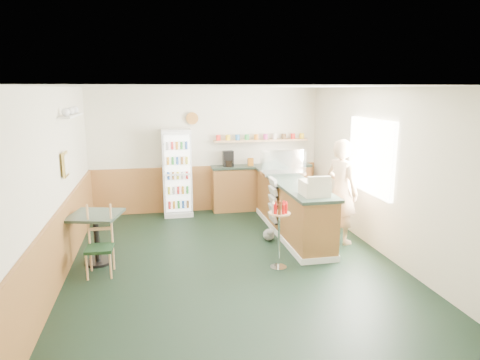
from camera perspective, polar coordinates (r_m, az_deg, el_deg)
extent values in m
plane|color=black|center=(6.90, -1.22, -10.68)|extent=(6.00, 6.00, 0.00)
cube|color=beige|center=(9.43, -4.51, 4.00)|extent=(5.00, 0.02, 2.70)
cube|color=beige|center=(6.55, -23.43, -0.55)|extent=(0.02, 6.00, 2.70)
cube|color=beige|center=(7.36, 18.35, 1.13)|extent=(0.02, 6.00, 2.70)
cube|color=white|center=(6.36, -1.33, 12.44)|extent=(5.00, 6.00, 0.02)
cube|color=#935B2F|center=(9.55, -4.40, -1.08)|extent=(4.98, 0.05, 1.00)
cube|color=#935B2F|center=(6.77, -22.49, -7.58)|extent=(0.05, 5.98, 1.00)
cube|color=white|center=(7.56, 17.00, 3.03)|extent=(0.06, 1.45, 1.25)
cube|color=gold|center=(6.99, -22.26, 1.95)|extent=(0.03, 0.32, 0.38)
cube|color=white|center=(7.39, -21.61, 7.99)|extent=(0.18, 1.20, 0.03)
cylinder|color=#A46729|center=(9.26, -6.39, 8.17)|extent=(0.26, 0.04, 0.26)
cube|color=#935B2F|center=(8.05, 6.91, -3.83)|extent=(0.60, 2.95, 0.95)
cube|color=white|center=(8.17, 6.83, -6.70)|extent=(0.64, 2.97, 0.10)
cube|color=#2C3D33|center=(7.92, 7.00, -0.29)|extent=(0.68, 3.01, 0.05)
cube|color=#935B2F|center=(9.61, 2.85, -1.13)|extent=(2.20, 0.38, 0.95)
cube|color=#2C3D33|center=(9.51, 2.88, 1.86)|extent=(2.24, 0.42, 0.05)
cube|color=tan|center=(9.50, 2.80, 5.30)|extent=(2.10, 0.22, 0.04)
cube|color=black|center=(9.32, -1.58, 2.88)|extent=(0.22, 0.18, 0.34)
cylinder|color=#B2664C|center=(9.30, -2.90, 5.65)|extent=(0.10, 0.10, 0.12)
cylinder|color=#B2664C|center=(9.34, -1.62, 5.68)|extent=(0.10, 0.10, 0.12)
cylinder|color=#B2664C|center=(9.38, -0.34, 5.71)|extent=(0.10, 0.10, 0.12)
cylinder|color=#B2664C|center=(9.42, 0.93, 5.74)|extent=(0.10, 0.10, 0.12)
cylinder|color=#B2664C|center=(9.47, 2.18, 5.77)|extent=(0.10, 0.10, 0.12)
cylinder|color=#B2664C|center=(9.52, 3.42, 5.79)|extent=(0.10, 0.10, 0.12)
cylinder|color=#B2664C|center=(9.57, 4.65, 5.81)|extent=(0.10, 0.10, 0.12)
cylinder|color=#B2664C|center=(9.63, 5.87, 5.82)|extent=(0.10, 0.10, 0.12)
cylinder|color=#B2664C|center=(9.70, 7.06, 5.84)|extent=(0.10, 0.10, 0.12)
cylinder|color=#B2664C|center=(9.77, 8.25, 5.85)|extent=(0.10, 0.10, 0.12)
cube|color=silver|center=(9.22, -8.40, 1.02)|extent=(0.61, 0.43, 1.84)
cube|color=white|center=(9.00, -8.32, 0.81)|extent=(0.51, 0.02, 1.63)
cube|color=silver|center=(8.93, -8.30, 0.72)|extent=(0.55, 0.02, 1.69)
cube|color=silver|center=(8.50, 5.69, 0.95)|extent=(0.83, 0.44, 0.06)
cube|color=silver|center=(8.45, 5.72, 2.53)|extent=(0.82, 0.42, 0.42)
cube|color=beige|center=(6.89, 9.90, -1.05)|extent=(0.41, 0.43, 0.23)
imported|color=tan|center=(7.65, 13.38, -1.49)|extent=(0.65, 0.74, 1.83)
cylinder|color=silver|center=(6.67, 5.14, -11.49)|extent=(0.25, 0.25, 0.02)
cylinder|color=silver|center=(6.51, 5.21, -8.04)|extent=(0.04, 0.04, 0.85)
cylinder|color=tan|center=(6.38, 5.29, -4.44)|extent=(0.33, 0.33, 0.02)
cylinder|color=red|center=(6.38, 6.16, -3.67)|extent=(0.05, 0.05, 0.15)
cylinder|color=red|center=(6.43, 5.85, -3.54)|extent=(0.05, 0.05, 0.15)
cylinder|color=red|center=(6.45, 5.33, -3.48)|extent=(0.05, 0.05, 0.15)
cylinder|color=red|center=(6.43, 4.80, -3.51)|extent=(0.05, 0.05, 0.15)
cylinder|color=red|center=(6.39, 4.46, -3.62)|extent=(0.05, 0.05, 0.15)
cylinder|color=red|center=(6.33, 4.43, -3.77)|extent=(0.05, 0.05, 0.15)
cylinder|color=red|center=(6.28, 4.74, -3.90)|extent=(0.05, 0.05, 0.15)
cylinder|color=red|center=(6.26, 5.27, -3.96)|extent=(0.05, 0.05, 0.15)
cylinder|color=red|center=(6.27, 5.81, -3.93)|extent=(0.05, 0.05, 0.15)
cylinder|color=red|center=(6.32, 6.15, -3.82)|extent=(0.05, 0.05, 0.15)
cube|color=black|center=(8.04, 4.50, -5.47)|extent=(0.05, 0.42, 0.03)
cube|color=beige|center=(8.01, 4.37, -5.01)|extent=(0.09, 0.38, 0.14)
cube|color=black|center=(7.99, 4.52, -4.30)|extent=(0.05, 0.42, 0.03)
cube|color=beige|center=(7.97, 4.39, -3.83)|extent=(0.09, 0.38, 0.14)
cube|color=black|center=(7.94, 4.54, -3.12)|extent=(0.05, 0.42, 0.03)
cube|color=beige|center=(7.92, 4.41, -2.64)|extent=(0.09, 0.38, 0.14)
cube|color=black|center=(7.90, 4.56, -1.92)|extent=(0.05, 0.42, 0.03)
cube|color=beige|center=(7.88, 4.43, -1.44)|extent=(0.09, 0.38, 0.14)
cube|color=black|center=(7.86, 4.58, -0.72)|extent=(0.05, 0.42, 0.03)
cube|color=beige|center=(7.84, 4.45, -0.22)|extent=(0.09, 0.38, 0.14)
cylinder|color=black|center=(7.15, -18.36, -10.33)|extent=(0.42, 0.42, 0.04)
cylinder|color=black|center=(7.02, -18.57, -7.49)|extent=(0.08, 0.08, 0.73)
cube|color=#2C3D33|center=(6.90, -18.78, -4.48)|extent=(0.88, 0.88, 0.04)
cube|color=black|center=(6.58, -18.22, -8.67)|extent=(0.39, 0.39, 0.05)
cylinder|color=tan|center=(6.53, -19.70, -10.91)|extent=(0.03, 0.03, 0.40)
cylinder|color=tan|center=(6.49, -16.81, -10.86)|extent=(0.03, 0.03, 0.40)
cylinder|color=tan|center=(6.83, -19.32, -9.86)|extent=(0.03, 0.03, 0.40)
cylinder|color=tan|center=(6.79, -16.57, -9.80)|extent=(0.03, 0.03, 0.40)
cube|color=tan|center=(6.64, -18.23, -5.67)|extent=(0.34, 0.05, 0.61)
sphere|color=gray|center=(7.75, 3.86, -7.28)|extent=(0.21, 0.21, 0.21)
sphere|color=gray|center=(7.63, 4.07, -6.93)|extent=(0.12, 0.12, 0.12)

